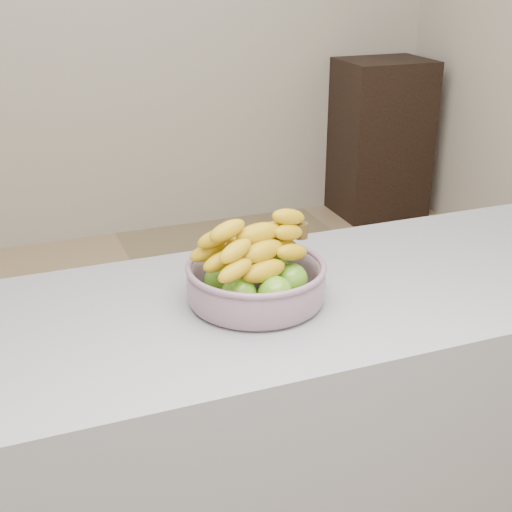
{
  "coord_description": "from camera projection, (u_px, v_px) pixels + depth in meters",
  "views": [
    {
      "loc": [
        -0.65,
        -1.99,
        1.56
      ],
      "look_at": [
        -0.18,
        -0.78,
        1.0
      ],
      "focal_mm": 50.0,
      "sensor_mm": 36.0,
      "label": 1
    }
  ],
  "objects": [
    {
      "name": "cabinet",
      "position": [
        380.0,
        138.0,
        4.42
      ],
      "size": [
        0.54,
        0.44,
        0.96
      ],
      "primitive_type": "cube",
      "rotation": [
        0.0,
        0.0,
        -0.02
      ],
      "color": "black",
      "rests_on": "ground"
    },
    {
      "name": "fruit_bowl",
      "position": [
        256.0,
        277.0,
        1.43
      ],
      "size": [
        0.28,
        0.28,
        0.17
      ],
      "rotation": [
        0.0,
        0.0,
        0.18
      ],
      "color": "#8A96A6",
      "rests_on": "counter"
    },
    {
      "name": "counter",
      "position": [
        326.0,
        457.0,
        1.69
      ],
      "size": [
        2.0,
        0.6,
        0.9
      ],
      "primitive_type": "cube",
      "color": "#98979F",
      "rests_on": "ground"
    },
    {
      "name": "ground",
      "position": [
        223.0,
        425.0,
        2.54
      ],
      "size": [
        4.0,
        4.0,
        0.0
      ],
      "primitive_type": "plane",
      "color": "tan",
      "rests_on": "ground"
    }
  ]
}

